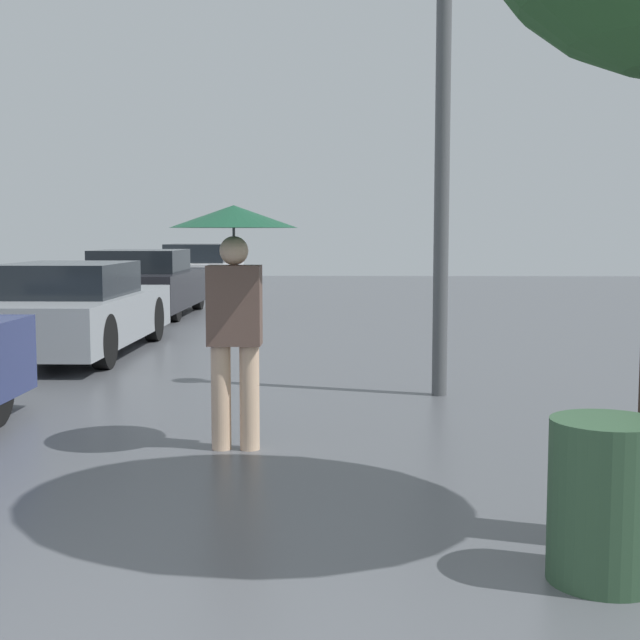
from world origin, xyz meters
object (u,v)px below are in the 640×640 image
at_px(parked_car_second, 74,310).
at_px(street_lamp, 443,133).
at_px(parked_car_third, 143,284).
at_px(parked_car_farthest, 200,270).
at_px(trash_bin, 605,501).
at_px(pedestrian, 234,264).

relative_size(parked_car_second, street_lamp, 1.05).
xyz_separation_m(parked_car_second, parked_car_third, (-0.33, 5.48, 0.03)).
bearing_deg(parked_car_farthest, trash_bin, -75.45).
bearing_deg(parked_car_third, street_lamp, -60.02).
distance_m(parked_car_second, parked_car_third, 5.49).
height_order(pedestrian, parked_car_third, pedestrian).
xyz_separation_m(pedestrian, parked_car_farthest, (-2.97, 16.69, -0.76)).
xyz_separation_m(parked_car_second, trash_bin, (4.76, -7.59, -0.20)).
height_order(parked_car_farthest, trash_bin, parked_car_farthest).
bearing_deg(pedestrian, trash_bin, -50.76).
height_order(pedestrian, parked_car_second, pedestrian).
bearing_deg(parked_car_second, parked_car_third, 93.45).
height_order(pedestrian, street_lamp, street_lamp).
xyz_separation_m(pedestrian, parked_car_second, (-2.77, 5.15, -0.80)).
bearing_deg(trash_bin, parked_car_third, 111.28).
xyz_separation_m(parked_car_second, parked_car_farthest, (-0.20, 11.54, 0.04)).
xyz_separation_m(street_lamp, trash_bin, (0.26, -4.69, -2.17)).
relative_size(pedestrian, parked_car_third, 0.43).
xyz_separation_m(parked_car_farthest, trash_bin, (4.96, -19.13, -0.24)).
distance_m(pedestrian, parked_car_second, 5.90).
bearing_deg(street_lamp, pedestrian, -127.62).
bearing_deg(parked_car_farthest, pedestrian, -79.91).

